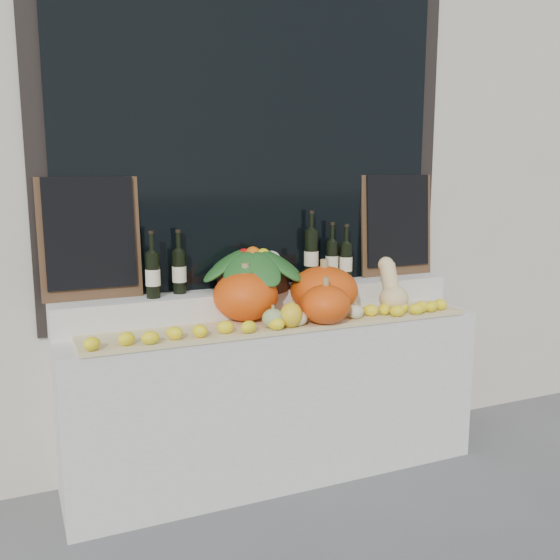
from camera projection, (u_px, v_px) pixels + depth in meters
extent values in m
cube|color=beige|center=(228.00, 77.00, 3.81)|extent=(7.00, 0.90, 4.50)
cube|color=black|center=(255.00, 132.00, 3.46)|extent=(2.40, 0.04, 2.10)
cube|color=black|center=(257.00, 132.00, 3.44)|extent=(2.20, 0.02, 2.00)
cube|color=silver|center=(275.00, 398.00, 3.48)|extent=(2.30, 0.55, 0.88)
cube|color=silver|center=(264.00, 301.00, 3.52)|extent=(2.30, 0.25, 0.16)
cube|color=tan|center=(284.00, 324.00, 3.28)|extent=(2.10, 0.32, 0.02)
ellipsoid|color=#ED500C|center=(246.00, 296.00, 3.29)|extent=(0.45, 0.45, 0.27)
ellipsoid|color=#ED500C|center=(324.00, 290.00, 3.45)|extent=(0.48, 0.48, 0.26)
ellipsoid|color=#ED500C|center=(326.00, 304.00, 3.22)|extent=(0.32, 0.32, 0.20)
ellipsoid|color=#F1D08E|center=(394.00, 299.00, 3.50)|extent=(0.17, 0.17, 0.15)
cylinder|color=#F1D08E|center=(389.00, 278.00, 3.52)|extent=(0.09, 0.14, 0.18)
sphere|color=#F1D08E|center=(386.00, 265.00, 3.55)|extent=(0.09, 0.09, 0.09)
ellipsoid|color=#3B7121|center=(324.00, 314.00, 3.23)|extent=(0.11, 0.11, 0.10)
cylinder|color=#90814F|center=(325.00, 303.00, 3.22)|extent=(0.02, 0.02, 0.02)
ellipsoid|color=#3B7121|center=(273.00, 318.00, 3.14)|extent=(0.11, 0.11, 0.10)
cylinder|color=#90814F|center=(273.00, 307.00, 3.13)|extent=(0.02, 0.02, 0.02)
ellipsoid|color=beige|center=(298.00, 318.00, 3.19)|extent=(0.10, 0.10, 0.08)
cylinder|color=#90814F|center=(298.00, 309.00, 3.18)|extent=(0.02, 0.02, 0.02)
ellipsoid|color=yellow|center=(291.00, 315.00, 3.16)|extent=(0.12, 0.12, 0.13)
cylinder|color=#90814F|center=(291.00, 301.00, 3.14)|extent=(0.02, 0.02, 0.02)
ellipsoid|color=beige|center=(355.00, 312.00, 3.34)|extent=(0.09, 0.09, 0.07)
cylinder|color=#90814F|center=(356.00, 303.00, 3.33)|extent=(0.02, 0.02, 0.02)
cylinder|color=black|center=(253.00, 278.00, 3.45)|extent=(0.40, 0.40, 0.12)
cylinder|color=black|center=(153.00, 275.00, 3.21)|extent=(0.07, 0.07, 0.23)
cylinder|color=black|center=(152.00, 243.00, 3.18)|extent=(0.03, 0.03, 0.10)
cylinder|color=beige|center=(153.00, 277.00, 3.21)|extent=(0.08, 0.08, 0.08)
cylinder|color=black|center=(151.00, 232.00, 3.17)|extent=(0.03, 0.03, 0.02)
cylinder|color=black|center=(179.00, 272.00, 3.32)|extent=(0.07, 0.07, 0.23)
cylinder|color=black|center=(178.00, 242.00, 3.30)|extent=(0.03, 0.03, 0.10)
cylinder|color=beige|center=(179.00, 274.00, 3.33)|extent=(0.08, 0.08, 0.08)
cylinder|color=black|center=(178.00, 231.00, 3.29)|extent=(0.03, 0.03, 0.02)
cylinder|color=black|center=(311.00, 257.00, 3.63)|extent=(0.08, 0.08, 0.31)
cylinder|color=black|center=(311.00, 222.00, 3.59)|extent=(0.03, 0.03, 0.10)
cylinder|color=beige|center=(311.00, 258.00, 3.63)|extent=(0.08, 0.08, 0.08)
cylinder|color=black|center=(312.00, 212.00, 3.58)|extent=(0.03, 0.03, 0.02)
cylinder|color=black|center=(332.00, 261.00, 3.69)|extent=(0.07, 0.07, 0.24)
cylinder|color=black|center=(332.00, 233.00, 3.66)|extent=(0.03, 0.03, 0.10)
cylinder|color=beige|center=(332.00, 263.00, 3.69)|extent=(0.08, 0.08, 0.08)
cylinder|color=black|center=(332.00, 223.00, 3.65)|extent=(0.03, 0.03, 0.02)
cylinder|color=black|center=(346.00, 262.00, 3.69)|extent=(0.07, 0.07, 0.22)
cylinder|color=black|center=(346.00, 235.00, 3.66)|extent=(0.03, 0.03, 0.10)
cylinder|color=beige|center=(346.00, 264.00, 3.69)|extent=(0.08, 0.08, 0.08)
cylinder|color=black|center=(347.00, 225.00, 3.65)|extent=(0.03, 0.03, 0.02)
cube|color=#4C331E|center=(90.00, 239.00, 3.15)|extent=(0.50, 0.06, 0.62)
cube|color=black|center=(90.00, 233.00, 3.13)|extent=(0.44, 0.06, 0.56)
cube|color=#4C331E|center=(396.00, 225.00, 3.87)|extent=(0.50, 0.06, 0.62)
cube|color=black|center=(398.00, 221.00, 3.86)|extent=(0.44, 0.06, 0.56)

